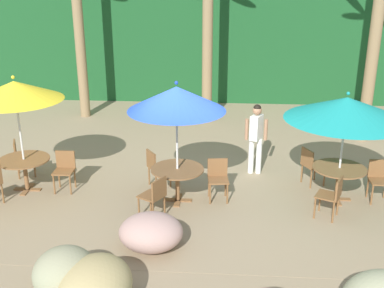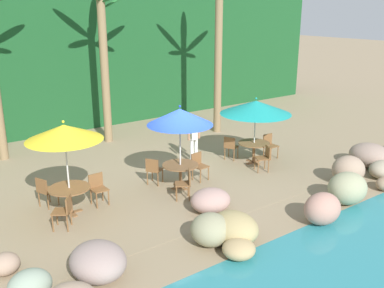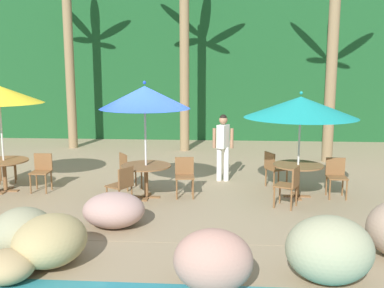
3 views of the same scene
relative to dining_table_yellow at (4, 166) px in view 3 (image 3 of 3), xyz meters
name	(u,v)px [view 3 (image 3 of 3)]	position (x,y,z in m)	size (l,w,h in m)	color
ground_plane	(160,197)	(3.66, -0.20, -0.61)	(120.00, 120.00, 0.00)	#937F60
terrace_deck	(160,197)	(3.66, -0.20, -0.61)	(18.00, 5.20, 0.01)	#937F60
foliage_backdrop	(190,63)	(3.66, 8.80, 2.39)	(28.00, 2.40, 6.00)	#194C23
rock_seawall	(240,234)	(5.31, -3.30, -0.24)	(15.09, 3.18, 0.91)	#9A9C77
dining_table_yellow	(4,166)	(0.00, 0.00, 0.00)	(1.10, 1.10, 0.74)	brown
chair_yellow_seaward	(42,169)	(0.85, 0.11, -0.10)	(0.43, 0.44, 0.87)	brown
chair_yellow_inland	(3,163)	(-0.41, 0.75, -0.10)	(0.56, 0.55, 0.87)	brown
umbrella_blue	(145,97)	(3.37, -0.28, 1.61)	(1.95, 1.95, 2.57)	silver
dining_table_blue	(146,171)	(3.37, -0.28, 0.00)	(1.10, 1.10, 0.74)	brown
chair_blue_seaward	(185,174)	(4.20, -0.10, -0.10)	(0.47, 0.47, 0.87)	brown
chair_blue_inland	(128,168)	(2.82, 0.37, -0.10)	(0.59, 0.59, 0.87)	brown
chair_blue_left	(122,184)	(3.01, -1.06, -0.10)	(0.58, 0.58, 0.87)	brown
umbrella_teal	(301,107)	(6.71, 0.01, 1.39)	(2.45, 2.45, 2.35)	silver
dining_table_teal	(298,170)	(6.71, 0.01, 0.00)	(1.10, 1.10, 0.74)	brown
chair_teal_seaward	(336,174)	(7.57, 0.08, -0.10)	(0.43, 0.44, 0.87)	brown
chair_teal_inland	(273,167)	(6.26, 0.73, -0.10)	(0.57, 0.57, 0.87)	brown
chair_teal_left	(290,184)	(6.43, -0.80, -0.10)	(0.57, 0.56, 0.87)	brown
palm_tree_nearest	(68,38)	(-0.31, 5.67, 3.22)	(2.69, 2.82, 5.97)	olive
palm_tree_second	(185,32)	(3.75, 5.41, 3.40)	(3.11, 3.24, 6.14)	olive
palm_tree_third	(334,18)	(8.24, 3.92, 3.67)	(3.12, 3.26, 6.65)	olive
waiter_in_white	(223,143)	(5.05, 1.31, 0.37)	(0.52, 0.39, 1.70)	white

